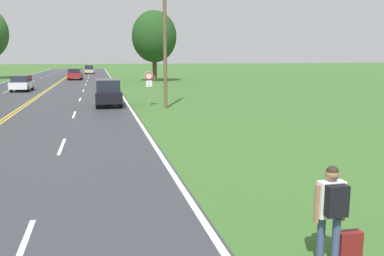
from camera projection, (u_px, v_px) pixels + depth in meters
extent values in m
cube|color=white|center=(20.00, 253.00, 7.26)|extent=(0.12, 3.00, 0.00)
cube|color=white|center=(62.00, 146.00, 15.90)|extent=(0.12, 3.00, 0.00)
cube|color=white|center=(74.00, 115.00, 24.53)|extent=(0.12, 3.00, 0.00)
cube|color=white|center=(80.00, 99.00, 33.17)|extent=(0.12, 3.00, 0.00)
cube|color=white|center=(83.00, 91.00, 41.80)|extent=(0.12, 3.00, 0.00)
cube|color=white|center=(86.00, 85.00, 50.44)|extent=(0.12, 3.00, 0.00)
cube|color=white|center=(87.00, 81.00, 59.07)|extent=(0.12, 3.00, 0.00)
cube|color=white|center=(89.00, 77.00, 67.71)|extent=(0.12, 3.00, 0.00)
cube|color=white|center=(89.00, 75.00, 76.34)|extent=(0.12, 3.00, 0.00)
cube|color=white|center=(90.00, 73.00, 84.98)|extent=(0.12, 3.00, 0.00)
cube|color=white|center=(91.00, 72.00, 93.61)|extent=(0.12, 3.00, 0.00)
cube|color=white|center=(91.00, 70.00, 102.24)|extent=(0.12, 3.00, 0.00)
cube|color=white|center=(6.00, 92.00, 40.16)|extent=(0.12, 3.00, 0.00)
cube|color=white|center=(22.00, 86.00, 48.79)|extent=(0.12, 3.00, 0.00)
cube|color=white|center=(33.00, 81.00, 57.43)|extent=(0.12, 3.00, 0.00)
cube|color=white|center=(42.00, 78.00, 66.06)|extent=(0.12, 3.00, 0.00)
cube|color=white|center=(48.00, 76.00, 74.70)|extent=(0.12, 3.00, 0.00)
cube|color=white|center=(53.00, 74.00, 83.33)|extent=(0.12, 3.00, 0.00)
cube|color=white|center=(57.00, 72.00, 91.97)|extent=(0.12, 3.00, 0.00)
cube|color=white|center=(61.00, 71.00, 100.60)|extent=(0.12, 3.00, 0.00)
cylinder|color=#38476B|center=(321.00, 238.00, 6.94)|extent=(0.14, 0.14, 0.83)
cylinder|color=#38476B|center=(336.00, 241.00, 6.82)|extent=(0.14, 0.14, 0.83)
cube|color=white|center=(331.00, 199.00, 6.75)|extent=(0.45, 0.19, 0.62)
sphere|color=#936647|center=(332.00, 174.00, 6.68)|extent=(0.22, 0.22, 0.22)
sphere|color=#2D2319|center=(332.00, 172.00, 6.67)|extent=(0.21, 0.21, 0.21)
cylinder|color=#936647|center=(317.00, 204.00, 6.71)|extent=(0.09, 0.09, 0.65)
cylinder|color=#936647|center=(344.00, 202.00, 6.82)|extent=(0.09, 0.09, 0.65)
cube|color=black|center=(337.00, 201.00, 6.57)|extent=(0.36, 0.18, 0.52)
cube|color=maroon|center=(349.00, 247.00, 6.89)|extent=(0.41, 0.18, 0.56)
cylinder|color=black|center=(351.00, 229.00, 6.84)|extent=(0.29, 0.03, 0.02)
cylinder|color=gray|center=(149.00, 89.00, 28.85)|extent=(0.07, 0.07, 2.38)
cylinder|color=white|center=(149.00, 76.00, 28.66)|extent=(0.60, 0.02, 0.60)
torus|color=red|center=(149.00, 76.00, 28.65)|extent=(0.55, 0.07, 0.55)
cube|color=white|center=(149.00, 84.00, 28.76)|extent=(0.44, 0.02, 0.44)
cylinder|color=brown|center=(165.00, 35.00, 26.85)|extent=(0.24, 0.24, 9.75)
cylinder|color=#473828|center=(155.00, 69.00, 57.49)|extent=(0.62, 0.62, 3.58)
ellipsoid|color=#1E4219|center=(154.00, 36.00, 56.71)|extent=(6.23, 6.23, 7.16)
cylinder|color=black|center=(121.00, 102.00, 27.70)|extent=(0.21, 0.78, 0.77)
cylinder|color=black|center=(97.00, 103.00, 27.33)|extent=(0.21, 0.78, 0.77)
cylinder|color=black|center=(119.00, 99.00, 30.04)|extent=(0.21, 0.78, 0.77)
cylinder|color=black|center=(97.00, 99.00, 29.67)|extent=(0.21, 0.78, 0.77)
cube|color=black|center=(108.00, 96.00, 28.63)|extent=(1.82, 3.95, 0.75)
cube|color=#1E232D|center=(108.00, 85.00, 28.49)|extent=(1.59, 2.77, 0.80)
cylinder|color=black|center=(17.00, 87.00, 42.30)|extent=(0.22, 0.70, 0.70)
cylinder|color=black|center=(32.00, 87.00, 42.60)|extent=(0.22, 0.70, 0.70)
cylinder|color=black|center=(11.00, 89.00, 39.79)|extent=(0.22, 0.70, 0.70)
cylinder|color=black|center=(28.00, 89.00, 40.09)|extent=(0.22, 0.70, 0.70)
cube|color=white|center=(22.00, 85.00, 41.14)|extent=(1.82, 4.24, 0.65)
cube|color=#1E232D|center=(21.00, 79.00, 41.03)|extent=(1.58, 2.97, 0.63)
cylinder|color=black|center=(80.00, 78.00, 60.42)|extent=(0.22, 0.73, 0.73)
cylinder|color=black|center=(68.00, 78.00, 60.08)|extent=(0.22, 0.73, 0.73)
cylinder|color=black|center=(82.00, 77.00, 63.26)|extent=(0.22, 0.73, 0.73)
cylinder|color=black|center=(70.00, 77.00, 62.92)|extent=(0.22, 0.73, 0.73)
cube|color=#A81E1E|center=(75.00, 75.00, 61.62)|extent=(2.08, 4.79, 0.68)
cube|color=#1E232D|center=(75.00, 71.00, 61.50)|extent=(1.80, 3.37, 0.68)
cylinder|color=black|center=(93.00, 72.00, 81.66)|extent=(0.21, 0.66, 0.66)
cylinder|color=black|center=(85.00, 72.00, 81.33)|extent=(0.21, 0.66, 0.66)
cylinder|color=black|center=(94.00, 72.00, 84.33)|extent=(0.21, 0.66, 0.66)
cylinder|color=black|center=(86.00, 72.00, 84.01)|extent=(0.21, 0.66, 0.66)
cube|color=#C1B28E|center=(89.00, 71.00, 82.79)|extent=(1.90, 4.52, 0.58)
cube|color=#1E232D|center=(89.00, 67.00, 82.67)|extent=(1.65, 3.17, 0.85)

